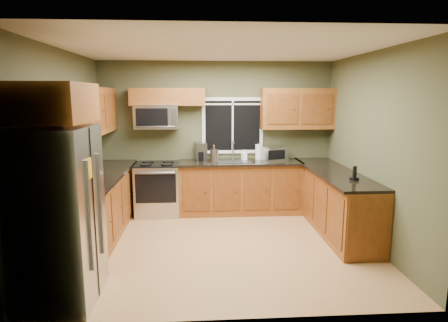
{
  "coord_description": "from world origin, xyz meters",
  "views": [
    {
      "loc": [
        -0.3,
        -5.02,
        2.1
      ],
      "look_at": [
        0.05,
        0.35,
        1.15
      ],
      "focal_mm": 30.0,
      "sensor_mm": 36.0,
      "label": 1
    }
  ],
  "objects": [
    {
      "name": "refrigerator",
      "position": [
        -1.74,
        -1.3,
        0.9
      ],
      "size": [
        0.74,
        0.9,
        1.8
      ],
      "color": "#B7B7BC",
      "rests_on": "ground"
    },
    {
      "name": "microwave",
      "position": [
        -1.05,
        1.61,
        1.73
      ],
      "size": [
        0.76,
        0.41,
        0.42
      ],
      "color": "#B7B7BC",
      "rests_on": "back_wall"
    },
    {
      "name": "base_cabinets_peninsula",
      "position": [
        1.8,
        0.54,
        0.45
      ],
      "size": [
        0.6,
        2.52,
        0.9
      ],
      "color": "brown",
      "rests_on": "ground"
    },
    {
      "name": "base_cabinets_back",
      "position": [
        0.42,
        1.5,
        0.45
      ],
      "size": [
        2.17,
        0.6,
        0.9
      ],
      "primitive_type": "cube",
      "color": "brown",
      "rests_on": "ground"
    },
    {
      "name": "back_wall",
      "position": [
        0.0,
        1.8,
        1.35
      ],
      "size": [
        4.2,
        0.0,
        4.2
      ],
      "primitive_type": "plane",
      "rotation": [
        1.57,
        0.0,
        0.0
      ],
      "color": "#484B2E",
      "rests_on": "ground"
    },
    {
      "name": "upper_cabinet_over_fridge",
      "position": [
        -1.74,
        -1.3,
        2.03
      ],
      "size": [
        0.72,
        0.9,
        0.38
      ],
      "primitive_type": "cube",
      "color": "brown",
      "rests_on": "left_wall"
    },
    {
      "name": "floor",
      "position": [
        0.0,
        0.0,
        0.0
      ],
      "size": [
        4.2,
        4.2,
        0.0
      ],
      "primitive_type": "plane",
      "color": "#AF7E4C",
      "rests_on": "ground"
    },
    {
      "name": "soap_bottle_c",
      "position": [
        -0.05,
        1.7,
        1.03
      ],
      "size": [
        0.16,
        0.16,
        0.17
      ],
      "primitive_type": "imported",
      "rotation": [
        0.0,
        0.0,
        0.25
      ],
      "color": "white",
      "rests_on": "countertop_back"
    },
    {
      "name": "base_cabinets_left",
      "position": [
        -1.8,
        0.48,
        0.45
      ],
      "size": [
        0.6,
        2.65,
        0.9
      ],
      "primitive_type": "cube",
      "color": "brown",
      "rests_on": "ground"
    },
    {
      "name": "countertop_left",
      "position": [
        -1.78,
        0.48,
        0.92
      ],
      "size": [
        0.65,
        2.65,
        0.04
      ],
      "primitive_type": "cube",
      "color": "black",
      "rests_on": "base_cabinets_left"
    },
    {
      "name": "paper_towel_roll",
      "position": [
        0.76,
        1.66,
        1.08
      ],
      "size": [
        0.15,
        0.15,
        0.3
      ],
      "color": "white",
      "rests_on": "countertop_back"
    },
    {
      "name": "kettle",
      "position": [
        -0.05,
        1.49,
        1.06
      ],
      "size": [
        0.16,
        0.16,
        0.27
      ],
      "color": "#B7B7BC",
      "rests_on": "countertop_back"
    },
    {
      "name": "cordless_phone",
      "position": [
        1.83,
        -0.11,
        1.0
      ],
      "size": [
        0.11,
        0.11,
        0.2
      ],
      "color": "black",
      "rests_on": "countertop_peninsula"
    },
    {
      "name": "window",
      "position": [
        0.3,
        1.78,
        1.55
      ],
      "size": [
        1.12,
        0.03,
        1.02
      ],
      "color": "white",
      "rests_on": "back_wall"
    },
    {
      "name": "countertop_back",
      "position": [
        0.42,
        1.48,
        0.92
      ],
      "size": [
        2.17,
        0.65,
        0.04
      ],
      "primitive_type": "cube",
      "color": "black",
      "rests_on": "base_cabinets_back"
    },
    {
      "name": "upper_cabinets_back_right",
      "position": [
        1.45,
        1.64,
        1.86
      ],
      "size": [
        1.3,
        0.33,
        0.72
      ],
      "primitive_type": "cube",
      "color": "brown",
      "rests_on": "back_wall"
    },
    {
      "name": "left_wall",
      "position": [
        -2.1,
        0.0,
        1.35
      ],
      "size": [
        0.0,
        3.6,
        3.6
      ],
      "primitive_type": "plane",
      "rotation": [
        1.57,
        0.0,
        1.57
      ],
      "color": "#484B2E",
      "rests_on": "ground"
    },
    {
      "name": "countertop_peninsula",
      "position": [
        1.78,
        0.55,
        0.92
      ],
      "size": [
        0.65,
        2.5,
        0.04
      ],
      "primitive_type": "cube",
      "color": "black",
      "rests_on": "base_cabinets_peninsula"
    },
    {
      "name": "upper_cabinets_back_left",
      "position": [
        -0.85,
        1.64,
        2.07
      ],
      "size": [
        1.3,
        0.33,
        0.3
      ],
      "primitive_type": "cube",
      "color": "brown",
      "rests_on": "back_wall"
    },
    {
      "name": "range",
      "position": [
        -1.05,
        1.47,
        0.47
      ],
      "size": [
        0.76,
        0.69,
        0.94
      ],
      "color": "#B7B7BC",
      "rests_on": "ground"
    },
    {
      "name": "upper_cabinets_left",
      "position": [
        -1.94,
        0.48,
        1.86
      ],
      "size": [
        0.33,
        2.65,
        0.72
      ],
      "primitive_type": "cube",
      "color": "brown",
      "rests_on": "left_wall"
    },
    {
      "name": "soap_bottle_b",
      "position": [
        0.5,
        1.64,
        1.03
      ],
      "size": [
        0.11,
        0.11,
        0.19
      ],
      "primitive_type": "imported",
      "rotation": [
        0.0,
        0.0,
        0.3
      ],
      "color": "white",
      "rests_on": "countertop_back"
    },
    {
      "name": "ceiling",
      "position": [
        0.0,
        0.0,
        2.7
      ],
      "size": [
        4.2,
        4.2,
        0.0
      ],
      "primitive_type": "plane",
      "rotation": [
        3.14,
        0.0,
        0.0
      ],
      "color": "white",
      "rests_on": "back_wall"
    },
    {
      "name": "toaster_oven",
      "position": [
        1.05,
        1.56,
        1.06
      ],
      "size": [
        0.47,
        0.42,
        0.25
      ],
      "color": "#B7B7BC",
      "rests_on": "countertop_back"
    },
    {
      "name": "right_wall",
      "position": [
        2.1,
        0.0,
        1.35
      ],
      "size": [
        0.0,
        3.6,
        3.6
      ],
      "primitive_type": "plane",
      "rotation": [
        1.57,
        0.0,
        -1.57
      ],
      "color": "#484B2E",
      "rests_on": "ground"
    },
    {
      "name": "front_wall",
      "position": [
        0.0,
        -1.8,
        1.35
      ],
      "size": [
        4.2,
        0.0,
        4.2
      ],
      "primitive_type": "plane",
      "rotation": [
        -1.57,
        0.0,
        0.0
      ],
      "color": "#484B2E",
      "rests_on": "ground"
    },
    {
      "name": "soap_bottle_a",
      "position": [
        -0.05,
        1.61,
        1.08
      ],
      "size": [
        0.11,
        0.11,
        0.28
      ],
      "primitive_type": "imported",
      "rotation": [
        0.0,
        0.0,
        0.04
      ],
      "color": "#C78D12",
      "rests_on": "countertop_back"
    },
    {
      "name": "coffee_maker",
      "position": [
        -0.29,
        1.62,
        1.09
      ],
      "size": [
        0.24,
        0.29,
        0.32
      ],
      "color": "slate",
      "rests_on": "countertop_back"
    },
    {
      "name": "sink",
      "position": [
        0.3,
        1.49,
        0.95
      ],
      "size": [
        0.6,
        0.42,
        0.36
      ],
      "color": "slate",
      "rests_on": "countertop_back"
    }
  ]
}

